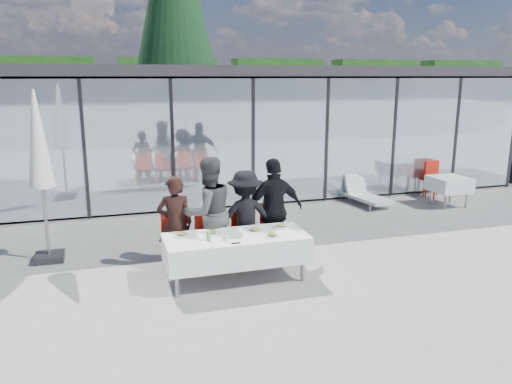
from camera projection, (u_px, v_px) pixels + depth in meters
ground at (262, 271)px, 8.42m from camera, size 90.00×90.00×0.00m
pavilion at (246, 109)px, 16.11m from camera, size 14.80×8.80×3.44m
treeline at (109, 91)px, 33.46m from camera, size 62.50×2.00×4.40m
dining_table at (236, 248)px, 7.93m from camera, size 2.26×0.96×0.75m
diner_a at (175, 224)px, 8.30m from camera, size 0.62×0.62×1.62m
diner_chair_a at (176, 239)px, 8.39m from camera, size 0.44×0.44×0.97m
diner_b at (208, 213)px, 8.43m from camera, size 1.15×1.15×1.91m
diner_chair_b at (209, 236)px, 8.55m from camera, size 0.44×0.44×0.97m
diner_c at (245, 217)px, 8.64m from camera, size 1.16×1.16×1.65m
diner_chair_c at (245, 232)px, 8.73m from camera, size 0.44×0.44×0.97m
diner_d at (274, 210)px, 8.77m from camera, size 1.17×1.17×1.83m
diner_chair_d at (274, 230)px, 8.88m from camera, size 0.44×0.44×0.97m
plate_a at (182, 235)px, 7.85m from camera, size 0.28×0.28×0.07m
plate_b at (212, 233)px, 7.95m from camera, size 0.28×0.28×0.07m
plate_c at (255, 230)px, 8.08m from camera, size 0.28×0.28×0.07m
plate_d at (281, 226)px, 8.30m from camera, size 0.28×0.28×0.07m
plate_extra at (272, 235)px, 7.82m from camera, size 0.28×0.28×0.07m
juice_bottle at (208, 236)px, 7.62m from camera, size 0.06×0.06×0.15m
drinking_glasses at (225, 238)px, 7.62m from camera, size 0.07×0.07×0.10m
folded_eyeglasses at (236, 243)px, 7.50m from camera, size 0.14×0.03×0.01m
spare_table_right at (449, 184)px, 12.50m from camera, size 0.86×0.86×0.74m
spare_chair_a at (434, 178)px, 13.41m from camera, size 0.50×0.50×0.97m
spare_chair_b at (428, 175)px, 13.70m from camera, size 0.45×0.45×0.97m
market_umbrella at (39, 151)px, 8.46m from camera, size 0.50×0.50×3.00m
lounger at (364, 194)px, 12.77m from camera, size 0.83×1.42×0.72m
conifer_tree at (174, 2)px, 19.32m from camera, size 4.00×4.00×10.50m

